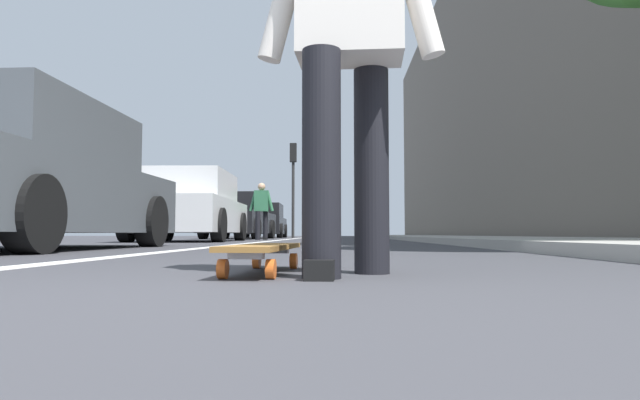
{
  "coord_description": "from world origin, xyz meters",
  "views": [
    {
      "loc": [
        -1.06,
        -0.32,
        0.16
      ],
      "look_at": [
        13.35,
        0.16,
        1.04
      ],
      "focal_mm": 31.42,
      "sensor_mm": 36.0,
      "label": 1
    }
  ],
  "objects_px": {
    "pedestrian_distant": "(262,207)",
    "skateboard": "(263,250)",
    "skater_person": "(349,30)",
    "parked_car_near": "(25,180)",
    "parked_car_end": "(262,222)",
    "traffic_light": "(293,172)",
    "parked_car_far": "(239,217)",
    "parked_car_mid": "(189,208)"
  },
  "relations": [
    {
      "from": "parked_car_mid",
      "to": "parked_car_end",
      "type": "relative_size",
      "value": 1.06
    },
    {
      "from": "parked_car_end",
      "to": "skateboard",
      "type": "bearing_deg",
      "value": -172.2
    },
    {
      "from": "skateboard",
      "to": "traffic_light",
      "type": "bearing_deg",
      "value": 4.34
    },
    {
      "from": "parked_car_end",
      "to": "traffic_light",
      "type": "xyz_separation_m",
      "value": [
        -0.53,
        -1.38,
        2.1
      ]
    },
    {
      "from": "skateboard",
      "to": "parked_car_near",
      "type": "relative_size",
      "value": 0.2
    },
    {
      "from": "skater_person",
      "to": "parked_car_near",
      "type": "relative_size",
      "value": 0.39
    },
    {
      "from": "parked_car_far",
      "to": "traffic_light",
      "type": "xyz_separation_m",
      "value": [
        5.01,
        -1.39,
        2.07
      ]
    },
    {
      "from": "parked_car_near",
      "to": "parked_car_mid",
      "type": "relative_size",
      "value": 0.97
    },
    {
      "from": "parked_car_end",
      "to": "traffic_light",
      "type": "height_order",
      "value": "traffic_light"
    },
    {
      "from": "parked_car_far",
      "to": "pedestrian_distant",
      "type": "relative_size",
      "value": 2.89
    },
    {
      "from": "skater_person",
      "to": "parked_car_mid",
      "type": "bearing_deg",
      "value": 18.28
    },
    {
      "from": "traffic_light",
      "to": "parked_car_near",
      "type": "bearing_deg",
      "value": 176.05
    },
    {
      "from": "skateboard",
      "to": "skater_person",
      "type": "height_order",
      "value": "skater_person"
    },
    {
      "from": "parked_car_mid",
      "to": "parked_car_near",
      "type": "bearing_deg",
      "value": -179.43
    },
    {
      "from": "parked_car_near",
      "to": "parked_car_far",
      "type": "xyz_separation_m",
      "value": [
        13.05,
        0.15,
        0.01
      ]
    },
    {
      "from": "skater_person",
      "to": "parked_car_far",
      "type": "distance_m",
      "value": 16.82
    },
    {
      "from": "skateboard",
      "to": "pedestrian_distant",
      "type": "xyz_separation_m",
      "value": [
        13.07,
        1.81,
        0.8
      ]
    },
    {
      "from": "parked_car_end",
      "to": "pedestrian_distant",
      "type": "height_order",
      "value": "pedestrian_distant"
    },
    {
      "from": "parked_car_end",
      "to": "pedestrian_distant",
      "type": "xyz_separation_m",
      "value": [
        -8.81,
        -1.18,
        0.2
      ]
    },
    {
      "from": "parked_car_end",
      "to": "parked_car_near",
      "type": "bearing_deg",
      "value": -179.6
    },
    {
      "from": "skater_person",
      "to": "parked_car_end",
      "type": "relative_size",
      "value": 0.41
    },
    {
      "from": "traffic_light",
      "to": "parked_car_end",
      "type": "bearing_deg",
      "value": 68.88
    },
    {
      "from": "parked_car_end",
      "to": "skater_person",
      "type": "bearing_deg",
      "value": -171.37
    },
    {
      "from": "traffic_light",
      "to": "pedestrian_distant",
      "type": "xyz_separation_m",
      "value": [
        -8.28,
        0.2,
        -1.89
      ]
    },
    {
      "from": "parked_car_near",
      "to": "parked_car_end",
      "type": "distance_m",
      "value": 18.59
    },
    {
      "from": "traffic_light",
      "to": "pedestrian_distant",
      "type": "relative_size",
      "value": 2.56
    },
    {
      "from": "skateboard",
      "to": "pedestrian_distant",
      "type": "bearing_deg",
      "value": 7.9
    },
    {
      "from": "parked_car_end",
      "to": "traffic_light",
      "type": "distance_m",
      "value": 2.57
    },
    {
      "from": "skater_person",
      "to": "parked_car_near",
      "type": "distance_m",
      "value": 4.71
    },
    {
      "from": "parked_car_near",
      "to": "pedestrian_distant",
      "type": "xyz_separation_m",
      "value": [
        9.78,
        -1.05,
        0.19
      ]
    },
    {
      "from": "skateboard",
      "to": "parked_car_end",
      "type": "height_order",
      "value": "parked_car_end"
    },
    {
      "from": "parked_car_mid",
      "to": "parked_car_end",
      "type": "bearing_deg",
      "value": 0.31
    },
    {
      "from": "skateboard",
      "to": "parked_car_near",
      "type": "height_order",
      "value": "parked_car_near"
    },
    {
      "from": "parked_car_mid",
      "to": "parked_car_far",
      "type": "bearing_deg",
      "value": 0.71
    },
    {
      "from": "skateboard",
      "to": "traffic_light",
      "type": "xyz_separation_m",
      "value": [
        21.34,
        1.62,
        2.7
      ]
    },
    {
      "from": "parked_car_far",
      "to": "parked_car_end",
      "type": "bearing_deg",
      "value": -0.17
    },
    {
      "from": "pedestrian_distant",
      "to": "skateboard",
      "type": "bearing_deg",
      "value": -172.1
    },
    {
      "from": "parked_car_end",
      "to": "pedestrian_distant",
      "type": "bearing_deg",
      "value": -172.36
    },
    {
      "from": "parked_car_mid",
      "to": "traffic_light",
      "type": "relative_size",
      "value": 1.07
    },
    {
      "from": "skater_person",
      "to": "pedestrian_distant",
      "type": "relative_size",
      "value": 1.05
    },
    {
      "from": "parked_car_near",
      "to": "parked_car_mid",
      "type": "bearing_deg",
      "value": 0.57
    },
    {
      "from": "traffic_light",
      "to": "skater_person",
      "type": "bearing_deg",
      "value": -174.78
    }
  ]
}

